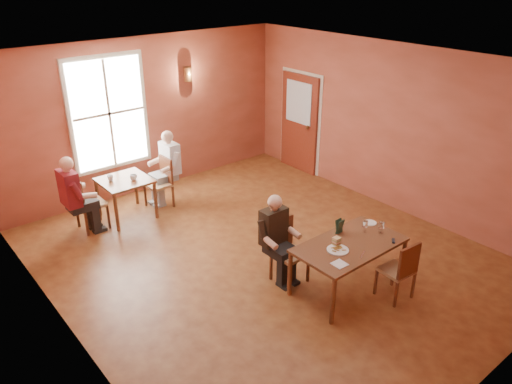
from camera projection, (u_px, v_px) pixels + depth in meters
ground at (264, 256)px, 7.87m from camera, size 6.00×7.00×0.01m
wall_back at (148, 116)px, 9.68m from camera, size 6.00×0.04×3.00m
wall_front at (501, 275)px, 4.79m from camera, size 6.00×0.04×3.00m
wall_left at (59, 234)px, 5.50m from camera, size 0.04×7.00×3.00m
wall_right at (391, 128)px, 8.97m from camera, size 0.04×7.00×3.00m
ceiling at (266, 64)px, 6.60m from camera, size 6.00×7.00×0.04m
window at (109, 114)px, 9.09m from camera, size 1.36×0.10×1.96m
door at (299, 123)px, 10.73m from camera, size 0.12×1.04×2.10m
wall_sconce at (188, 74)px, 9.83m from camera, size 0.16×0.16×0.28m
main_table at (348, 266)px, 6.97m from camera, size 1.55×0.87×0.72m
chair_diner_main at (290, 253)px, 7.09m from camera, size 0.42×0.42×0.94m
diner_main at (292, 244)px, 7.00m from camera, size 0.51×0.51×1.27m
chair_empty at (396, 269)px, 6.76m from camera, size 0.42×0.42×0.89m
plate_food at (338, 249)px, 6.65m from camera, size 0.39×0.39×0.04m
sandwich at (336, 242)px, 6.75m from camera, size 0.09×0.09×0.11m
goblet_a at (365, 226)px, 7.07m from camera, size 0.10×0.10×0.19m
goblet_b at (381, 227)px, 7.05m from camera, size 0.09×0.09×0.19m
menu_stand at (339, 226)px, 7.05m from camera, size 0.13×0.07×0.21m
knife at (363, 254)px, 6.57m from camera, size 0.19×0.10×0.00m
napkin at (339, 264)px, 6.36m from camera, size 0.18×0.18×0.01m
side_plate at (370, 223)px, 7.34m from camera, size 0.23×0.23×0.01m
sunglasses at (393, 241)px, 6.88m from camera, size 0.12×0.11×0.02m
second_table at (127, 198)px, 8.94m from camera, size 0.83×0.83×0.73m
chair_diner_white at (158, 183)px, 9.27m from camera, size 0.42×0.42×0.95m
diner_white at (159, 173)px, 9.20m from camera, size 0.54×0.54×1.36m
chair_diner_maroon at (91, 202)px, 8.51m from camera, size 0.43×0.43×0.98m
diner_maroon at (87, 192)px, 8.41m from camera, size 0.55×0.55×1.38m
cup_a at (133, 177)px, 8.75m from camera, size 0.13×0.13×0.10m
cup_b at (110, 178)px, 8.71m from camera, size 0.13×0.13×0.10m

